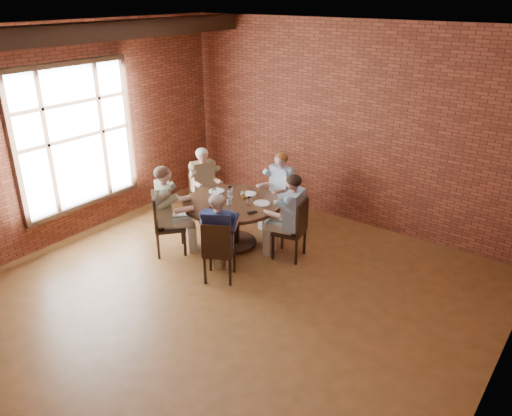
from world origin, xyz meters
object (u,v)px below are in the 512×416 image
Objects in this scene: chair_a at (295,228)px; diner_d at (168,210)px; chair_e at (218,249)px; chair_b at (282,197)px; chair_d at (163,221)px; diner_e at (219,237)px; dining_table at (232,214)px; diner_b at (279,190)px; diner_c at (204,185)px; chair_c at (203,191)px; smartphone at (252,213)px; diner_a at (290,217)px.

diner_d is (-1.68, -0.99, 0.19)m from chair_a.
chair_a is 1.30m from chair_e.
diner_d reaches higher than chair_b.
chair_d is 1.21m from diner_e.
dining_table is 1.06m from diner_b.
chair_d is (0.33, -1.32, -0.12)m from diner_c.
chair_e reaches higher than dining_table.
dining_table is 1.13m from chair_b.
diner_c is (0.07, -0.03, 0.15)m from chair_c.
chair_d reaches higher than smartphone.
chair_d is 1.06× the size of chair_e.
diner_e is (-0.45, -1.11, -0.02)m from diner_a.
diner_a reaches higher than chair_d.
diner_c is at bearing -71.40° from diner_e.
chair_d is at bearing -104.24° from chair_b.
diner_a is at bearing -36.59° from diner_b.
chair_c is 1.38m from diner_d.
smartphone is (1.21, 0.69, 0.23)m from chair_d.
chair_d is (-0.70, -0.84, -0.00)m from dining_table.
diner_d reaches higher than chair_e.
chair_d is (0.41, -1.35, 0.03)m from chair_c.
chair_b is 0.66× the size of diner_d.
dining_table is at bearing -90.00° from chair_c.
dining_table is 1.18× the size of diner_c.
diner_d is (0.47, -1.28, 0.20)m from chair_c.
chair_b is 0.95× the size of chair_d.
dining_table is 1.14× the size of diner_a.
chair_c is 2.23m from chair_e.
diner_b is 1.34m from diner_c.
diner_e is (0.30, -2.02, 0.15)m from chair_b.
chair_d is at bearing -70.69° from chair_a.
chair_e is (0.55, -0.98, -0.03)m from dining_table.
diner_b is 1.34× the size of chair_d.
chair_d reaches higher than chair_b.
diner_c reaches higher than dining_table.
chair_d reaches higher than dining_table.
chair_b is 1.00× the size of chair_e.
diner_d is at bearing -39.70° from chair_e.
chair_b is 1.01× the size of chair_c.
chair_c is 2.16m from diner_e.
diner_d is at bearing -129.74° from dining_table.
chair_e is 0.71× the size of diner_e.
chair_a reaches higher than dining_table.
chair_a is at bearing -141.52° from chair_e.
chair_c is (-1.31, -0.59, -0.00)m from chair_b.
diner_b is at bearing -75.77° from chair_d.
chair_a is 1.02× the size of chair_b.
diner_a is 1.96m from chair_d.
diner_b is at bearing -43.29° from chair_c.
diner_a is 1.86m from diner_d.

